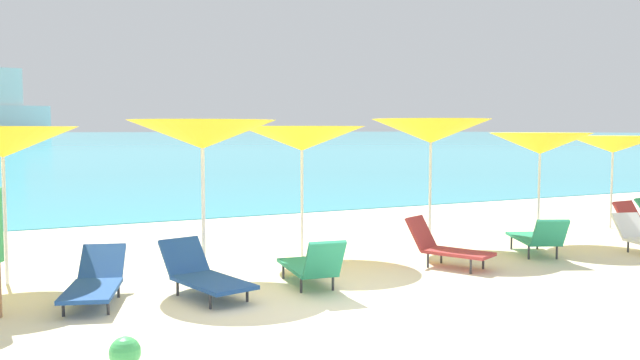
{
  "coord_description": "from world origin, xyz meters",
  "views": [
    {
      "loc": [
        -3.74,
        -6.89,
        2.15
      ],
      "look_at": [
        1.79,
        4.16,
        1.2
      ],
      "focal_mm": 37.3,
      "sensor_mm": 36.0,
      "label": 1
    }
  ],
  "objects_px": {
    "umbrella_4": "(202,135)",
    "lounge_chair_2": "(537,237)",
    "umbrella_6": "(431,131)",
    "lounge_chair_5": "(445,246)",
    "beach_ball": "(125,352)",
    "umbrella_7": "(540,143)",
    "umbrella_3": "(2,142)",
    "lounge_chair_3": "(204,274)",
    "umbrella_8": "(613,144)",
    "lounge_chair_7": "(311,265)",
    "umbrella_5": "(302,139)",
    "lounge_chair_0": "(95,281)"
  },
  "relations": [
    {
      "from": "umbrella_6",
      "to": "lounge_chair_3",
      "type": "xyz_separation_m",
      "value": [
        -4.77,
        -1.68,
        -1.83
      ]
    },
    {
      "from": "umbrella_8",
      "to": "beach_ball",
      "type": "distance_m",
      "value": 11.8
    },
    {
      "from": "umbrella_4",
      "to": "lounge_chair_2",
      "type": "relative_size",
      "value": 1.39
    },
    {
      "from": "umbrella_3",
      "to": "lounge_chair_5",
      "type": "height_order",
      "value": "umbrella_3"
    },
    {
      "from": "umbrella_3",
      "to": "lounge_chair_2",
      "type": "relative_size",
      "value": 1.32
    },
    {
      "from": "umbrella_5",
      "to": "umbrella_7",
      "type": "xyz_separation_m",
      "value": [
        4.65,
        -0.72,
        -0.11
      ]
    },
    {
      "from": "umbrella_4",
      "to": "umbrella_6",
      "type": "bearing_deg",
      "value": 7.14
    },
    {
      "from": "umbrella_3",
      "to": "lounge_chair_3",
      "type": "relative_size",
      "value": 1.33
    },
    {
      "from": "lounge_chair_3",
      "to": "lounge_chair_5",
      "type": "distance_m",
      "value": 3.9
    },
    {
      "from": "lounge_chair_5",
      "to": "beach_ball",
      "type": "distance_m",
      "value": 5.76
    },
    {
      "from": "umbrella_5",
      "to": "lounge_chair_7",
      "type": "height_order",
      "value": "umbrella_5"
    },
    {
      "from": "lounge_chair_3",
      "to": "lounge_chair_7",
      "type": "xyz_separation_m",
      "value": [
        1.43,
        -0.22,
        0.03
      ]
    },
    {
      "from": "umbrella_4",
      "to": "umbrella_7",
      "type": "relative_size",
      "value": 1.11
    },
    {
      "from": "umbrella_4",
      "to": "beach_ball",
      "type": "bearing_deg",
      "value": -117.5
    },
    {
      "from": "umbrella_7",
      "to": "beach_ball",
      "type": "relative_size",
      "value": 7.25
    },
    {
      "from": "umbrella_5",
      "to": "umbrella_3",
      "type": "bearing_deg",
      "value": -179.3
    },
    {
      "from": "umbrella_3",
      "to": "umbrella_8",
      "type": "relative_size",
      "value": 1.09
    },
    {
      "from": "umbrella_4",
      "to": "umbrella_6",
      "type": "height_order",
      "value": "umbrella_6"
    },
    {
      "from": "lounge_chair_0",
      "to": "lounge_chair_3",
      "type": "xyz_separation_m",
      "value": [
        1.3,
        -0.3,
        0.01
      ]
    },
    {
      "from": "lounge_chair_7",
      "to": "umbrella_8",
      "type": "bearing_deg",
      "value": -158.62
    },
    {
      "from": "umbrella_5",
      "to": "lounge_chair_5",
      "type": "height_order",
      "value": "umbrella_5"
    },
    {
      "from": "lounge_chair_0",
      "to": "lounge_chair_5",
      "type": "relative_size",
      "value": 1.19
    },
    {
      "from": "umbrella_3",
      "to": "umbrella_4",
      "type": "distance_m",
      "value": 2.69
    },
    {
      "from": "umbrella_7",
      "to": "beach_ball",
      "type": "distance_m",
      "value": 9.14
    },
    {
      "from": "umbrella_8",
      "to": "beach_ball",
      "type": "bearing_deg",
      "value": -160.28
    },
    {
      "from": "umbrella_5",
      "to": "lounge_chair_3",
      "type": "distance_m",
      "value": 3.41
    },
    {
      "from": "lounge_chair_2",
      "to": "beach_ball",
      "type": "xyz_separation_m",
      "value": [
        -7.23,
        -2.29,
        -0.18
      ]
    },
    {
      "from": "umbrella_4",
      "to": "umbrella_8",
      "type": "relative_size",
      "value": 1.16
    },
    {
      "from": "lounge_chair_0",
      "to": "beach_ball",
      "type": "distance_m",
      "value": 2.52
    },
    {
      "from": "umbrella_7",
      "to": "umbrella_8",
      "type": "height_order",
      "value": "umbrella_7"
    },
    {
      "from": "lounge_chair_0",
      "to": "umbrella_8",
      "type": "bearing_deg",
      "value": 25.48
    },
    {
      "from": "beach_ball",
      "to": "lounge_chair_3",
      "type": "bearing_deg",
      "value": 57.69
    },
    {
      "from": "umbrella_4",
      "to": "lounge_chair_5",
      "type": "height_order",
      "value": "umbrella_4"
    },
    {
      "from": "umbrella_4",
      "to": "umbrella_7",
      "type": "bearing_deg",
      "value": 0.34
    },
    {
      "from": "lounge_chair_5",
      "to": "lounge_chair_7",
      "type": "xyz_separation_m",
      "value": [
        -2.46,
        -0.28,
        -0.02
      ]
    },
    {
      "from": "umbrella_5",
      "to": "lounge_chair_3",
      "type": "relative_size",
      "value": 1.43
    },
    {
      "from": "lounge_chair_5",
      "to": "beach_ball",
      "type": "height_order",
      "value": "lounge_chair_5"
    },
    {
      "from": "lounge_chair_2",
      "to": "umbrella_5",
      "type": "bearing_deg",
      "value": -2.03
    },
    {
      "from": "umbrella_4",
      "to": "lounge_chair_0",
      "type": "distance_m",
      "value": 2.57
    },
    {
      "from": "umbrella_8",
      "to": "lounge_chair_7",
      "type": "height_order",
      "value": "umbrella_8"
    },
    {
      "from": "umbrella_4",
      "to": "umbrella_6",
      "type": "relative_size",
      "value": 0.99
    },
    {
      "from": "beach_ball",
      "to": "umbrella_7",
      "type": "bearing_deg",
      "value": 22.06
    },
    {
      "from": "umbrella_7",
      "to": "umbrella_8",
      "type": "bearing_deg",
      "value": 12.03
    },
    {
      "from": "umbrella_4",
      "to": "umbrella_7",
      "type": "height_order",
      "value": "umbrella_4"
    },
    {
      "from": "umbrella_3",
      "to": "umbrella_4",
      "type": "relative_size",
      "value": 0.95
    },
    {
      "from": "umbrella_7",
      "to": "lounge_chair_5",
      "type": "bearing_deg",
      "value": -160.02
    },
    {
      "from": "umbrella_4",
      "to": "lounge_chair_3",
      "type": "distance_m",
      "value": 2.14
    },
    {
      "from": "umbrella_8",
      "to": "lounge_chair_3",
      "type": "height_order",
      "value": "umbrella_8"
    },
    {
      "from": "umbrella_7",
      "to": "umbrella_8",
      "type": "distance_m",
      "value": 2.73
    },
    {
      "from": "lounge_chair_5",
      "to": "lounge_chair_2",
      "type": "bearing_deg",
      "value": -25.15
    }
  ]
}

